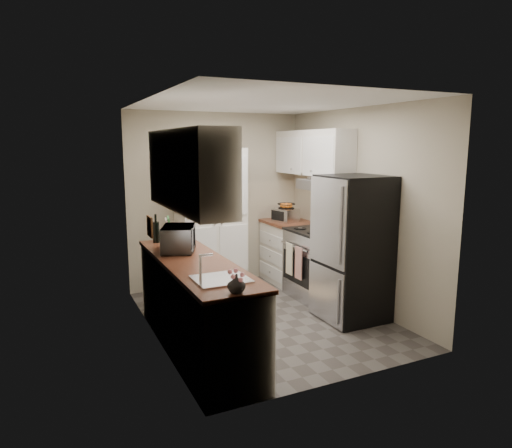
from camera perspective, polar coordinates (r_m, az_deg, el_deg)
name	(u,v)px	position (r m, az deg, el deg)	size (l,w,h in m)	color
ground	(265,318)	(5.56, 1.15, -11.68)	(3.20, 3.20, 0.00)	#56514C
room_shell	(265,182)	(5.17, 1.08, 5.24)	(2.64, 3.24, 2.52)	beige
pantry_cabinet	(211,220)	(6.39, -5.68, 0.45)	(0.90, 0.55, 2.00)	silver
base_cabinet_left	(196,307)	(4.69, -7.51, -10.24)	(0.60, 2.30, 0.88)	silver
countertop_left	(195,263)	(4.55, -7.64, -4.80)	(0.63, 2.33, 0.04)	brown
base_cabinet_right	(289,253)	(6.88, 4.15, -3.61)	(0.60, 0.80, 0.88)	silver
countertop_right	(289,223)	(6.79, 4.20, 0.17)	(0.63, 0.83, 0.04)	brown
electric_range	(317,263)	(6.20, 7.67, -4.83)	(0.71, 0.78, 1.13)	#B7B7BC
refrigerator	(353,248)	(5.46, 12.01, -2.98)	(0.70, 0.72, 1.70)	#B7B7BC
microwave	(179,239)	(4.94, -9.65, -1.82)	(0.49, 0.33, 0.27)	#A5A4A9
wine_bottle	(156,230)	(5.41, -12.40, -0.70)	(0.08, 0.08, 0.31)	black
flower_vase	(236,284)	(3.53, -2.46, -7.47)	(0.14, 0.14, 0.15)	white
cutting_board	(170,228)	(5.54, -10.70, -0.53)	(0.02, 0.22, 0.28)	green
toaster_oven	(286,215)	(6.75, 3.73, 1.12)	(0.27, 0.34, 0.19)	silver
fruit_basket	(286,205)	(6.75, 3.81, 2.43)	(0.26, 0.26, 0.11)	orange
kitchen_mat	(245,302)	(6.06, -1.43, -9.77)	(0.45, 0.72, 0.01)	tan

